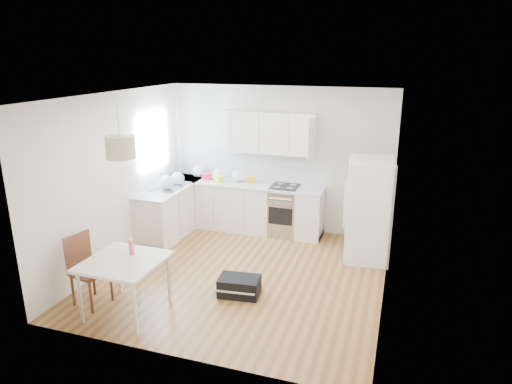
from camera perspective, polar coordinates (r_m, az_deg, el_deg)
floor at (r=7.12m, az=-1.79°, el=-10.22°), size 4.20×4.20×0.00m
ceiling at (r=6.36m, az=-2.02°, el=11.96°), size 4.20×4.20×0.00m
wall_back at (r=8.56m, az=2.91°, el=4.09°), size 4.20×0.00×4.20m
wall_left at (r=7.57m, az=-17.02°, el=1.65°), size 0.00×4.20×4.20m
wall_right at (r=6.25m, az=16.52°, el=-1.50°), size 0.00×4.20×4.20m
window_glassblock at (r=8.42m, az=-12.74°, el=6.26°), size 0.02×1.00×1.00m
cabinets_back at (r=8.70m, az=-1.51°, el=-1.90°), size 3.00×0.60×0.88m
cabinets_left at (r=8.65m, az=-10.37°, el=-2.30°), size 0.60×1.80×0.88m
counter_back at (r=8.56m, az=-1.54°, el=1.01°), size 3.02×0.64×0.04m
counter_left at (r=8.52m, az=-10.54°, el=0.63°), size 0.64×1.82×0.04m
backsplash_back at (r=8.75m, az=-0.91°, el=3.46°), size 3.00×0.01×0.58m
backsplash_left at (r=8.58m, az=-12.38°, el=2.78°), size 0.01×1.80×0.58m
upper_cabinets at (r=8.34m, az=1.67°, el=7.45°), size 1.70×0.32×0.75m
range_oven at (r=8.48m, az=3.59°, el=-2.45°), size 0.50×0.61×0.88m
sink at (r=8.47m, az=-10.70°, el=0.63°), size 0.50×0.80×0.16m
refrigerator at (r=7.58m, az=13.98°, el=-2.18°), size 0.89×0.92×1.66m
dining_table at (r=6.10m, az=-16.15°, el=-8.88°), size 0.97×0.97×0.75m
dining_chair at (r=6.53m, az=-20.01°, el=-9.23°), size 0.48×0.48×0.97m
drink_bottle at (r=6.15m, az=-15.33°, el=-6.57°), size 0.08×0.08×0.23m
gym_bag at (r=6.52m, az=-2.09°, el=-11.67°), size 0.60×0.43×0.26m
pendant_lamp at (r=5.69m, az=-16.59°, el=5.37°), size 0.38×0.38×0.27m
grocery_bag_a at (r=8.99m, az=-7.19°, el=2.59°), size 0.27×0.23×0.24m
grocery_bag_b at (r=8.76m, az=-4.70°, el=2.18°), size 0.24×0.20×0.21m
grocery_bag_c at (r=8.61m, az=-2.27°, el=2.00°), size 0.25×0.21×0.22m
grocery_bag_d at (r=8.59m, az=-9.76°, el=1.72°), size 0.25×0.21×0.22m
grocery_bag_e at (r=8.28m, az=-11.09°, el=1.19°), size 0.28×0.24×0.25m
snack_orange at (r=8.54m, az=-0.66°, el=1.50°), size 0.19×0.17×0.11m
snack_yellow at (r=8.66m, az=-4.65°, el=1.67°), size 0.20×0.18×0.11m
snack_red at (r=8.82m, az=-6.19°, el=1.92°), size 0.20×0.19×0.12m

